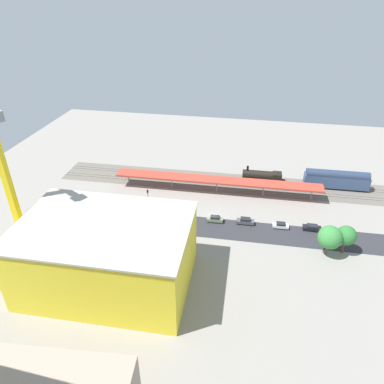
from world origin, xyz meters
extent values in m
plane|color=gray|center=(0.00, 0.00, 0.00)|extent=(168.78, 168.78, 0.00)
cube|color=#665E54|center=(0.00, -20.43, 0.00)|extent=(105.64, 14.38, 0.01)
cube|color=#2D2D33|center=(0.00, 4.79, 0.00)|extent=(105.59, 10.23, 0.01)
cube|color=#9E9EA8|center=(0.00, -23.73, 0.18)|extent=(105.48, 1.35, 0.12)
cube|color=#9E9EA8|center=(0.00, -22.29, 0.18)|extent=(105.48, 1.35, 0.12)
cube|color=#9E9EA8|center=(0.00, -18.58, 0.18)|extent=(105.48, 1.35, 0.12)
cube|color=#9E9EA8|center=(0.00, -17.14, 0.18)|extent=(105.48, 1.35, 0.12)
cube|color=#C63D2D|center=(0.66, -13.75, 4.41)|extent=(62.89, 5.49, 0.48)
cylinder|color=slate|center=(-27.61, -14.08, 2.08)|extent=(0.30, 0.30, 4.17)
cylinder|color=slate|center=(-13.47, -13.92, 2.08)|extent=(0.30, 0.30, 4.17)
cylinder|color=slate|center=(0.66, -13.75, 2.08)|extent=(0.30, 0.30, 4.17)
cylinder|color=slate|center=(14.80, -13.59, 2.08)|extent=(0.30, 0.30, 4.17)
cylinder|color=slate|center=(28.94, -13.42, 2.08)|extent=(0.30, 0.30, 4.17)
cube|color=black|center=(-13.64, -23.01, 0.50)|extent=(13.89, 2.85, 1.00)
cylinder|color=black|center=(-12.24, -22.99, 2.50)|extent=(11.08, 3.12, 2.99)
cube|color=black|center=(-17.76, -23.06, 1.84)|extent=(2.85, 3.22, 3.68)
cylinder|color=black|center=(-8.21, -22.95, 4.69)|extent=(0.70, 0.70, 1.40)
cube|color=black|center=(-35.92, -23.01, 0.30)|extent=(17.67, 2.64, 0.60)
cube|color=#384C72|center=(-35.92, -23.01, 2.52)|extent=(19.64, 3.28, 3.84)
cylinder|color=#273550|center=(-35.92, -23.01, 4.69)|extent=(18.85, 3.27, 3.05)
cube|color=black|center=(-26.35, 1.13, 0.15)|extent=(4.00, 1.92, 0.30)
cube|color=black|center=(-26.35, 1.13, 0.67)|extent=(4.75, 2.01, 0.74)
cube|color=#1E2328|center=(-26.35, 1.13, 1.29)|extent=(2.68, 1.73, 0.51)
cube|color=black|center=(-18.27, 1.58, 0.15)|extent=(3.54, 1.80, 0.30)
cube|color=silver|center=(-18.27, 1.58, 0.65)|extent=(4.20, 1.89, 0.71)
cube|color=#1E2328|center=(-18.27, 1.58, 1.27)|extent=(2.37, 1.63, 0.53)
cube|color=black|center=(-8.94, 1.39, 0.15)|extent=(3.98, 1.70, 0.30)
cube|color=#474C51|center=(-8.94, 1.39, 0.70)|extent=(4.73, 1.77, 0.79)
cube|color=#1E2328|center=(-8.94, 1.39, 1.43)|extent=(2.65, 1.55, 0.68)
cube|color=black|center=(-0.77, 1.86, 0.15)|extent=(3.73, 1.89, 0.30)
cube|color=gray|center=(-0.77, 1.86, 0.73)|extent=(4.43, 2.00, 0.87)
cube|color=#1E2328|center=(-0.77, 1.86, 1.44)|extent=(2.51, 1.69, 0.55)
cube|color=black|center=(7.56, 1.10, 0.15)|extent=(3.88, 1.77, 0.30)
cube|color=black|center=(7.56, 1.10, 0.69)|extent=(4.61, 1.84, 0.77)
cube|color=#1E2328|center=(7.56, 1.10, 1.40)|extent=(2.58, 1.62, 0.65)
cube|color=black|center=(15.73, 1.58, 0.15)|extent=(3.88, 1.94, 0.30)
cube|color=#474C51|center=(15.73, 1.58, 0.75)|extent=(4.61, 2.05, 0.90)
cube|color=#1E2328|center=(15.73, 1.58, 1.47)|extent=(2.61, 1.72, 0.54)
cube|color=black|center=(23.38, 1.11, 0.15)|extent=(3.51, 1.79, 0.30)
cube|color=maroon|center=(23.38, 1.11, 0.74)|extent=(4.18, 1.87, 0.89)
cube|color=#1E2328|center=(23.38, 1.11, 1.53)|extent=(2.35, 1.63, 0.68)
cube|color=black|center=(32.08, 1.48, 0.15)|extent=(3.89, 1.90, 0.30)
cube|color=#474C51|center=(32.08, 1.48, 0.70)|extent=(4.62, 2.01, 0.81)
cube|color=#1E2328|center=(32.08, 1.48, 1.41)|extent=(2.61, 1.71, 0.60)
cube|color=yellow|center=(18.75, 28.13, 7.37)|extent=(34.25, 23.20, 14.74)
cube|color=#ADA89E|center=(18.75, 28.13, 14.94)|extent=(34.86, 23.81, 0.40)
cube|color=gray|center=(41.68, 22.94, 0.60)|extent=(3.60, 3.60, 1.20)
cube|color=yellow|center=(41.68, 22.94, 17.25)|extent=(1.40, 1.40, 34.50)
cube|color=black|center=(20.81, 11.14, 0.25)|extent=(9.02, 2.55, 0.50)
cube|color=silver|center=(19.76, 11.10, 1.98)|extent=(6.93, 2.72, 2.96)
cube|color=maroon|center=(24.23, 11.27, 1.63)|extent=(2.19, 2.54, 2.26)
cylinder|color=brown|center=(-28.60, 10.72, 1.64)|extent=(0.44, 0.44, 3.27)
sphere|color=#38843D|center=(-28.60, 10.72, 5.24)|extent=(5.61, 5.61, 5.61)
cylinder|color=brown|center=(-32.55, 9.08, 1.72)|extent=(0.57, 0.57, 3.44)
sphere|color=#2D7233|center=(-32.55, 9.08, 5.09)|extent=(4.71, 4.71, 4.71)
cylinder|color=brown|center=(32.88, 9.24, 1.78)|extent=(0.46, 0.46, 3.56)
sphere|color=#38843D|center=(32.88, 9.24, 5.63)|extent=(5.91, 5.91, 5.91)
cylinder|color=#333333|center=(18.29, 0.28, 3.11)|extent=(0.16, 0.16, 6.22)
cube|color=black|center=(18.29, 0.28, 6.67)|extent=(0.36, 0.36, 0.90)
sphere|color=red|center=(18.51, 0.28, 6.67)|extent=(0.20, 0.20, 0.20)
camera|label=1|loc=(-8.66, 80.44, 55.98)|focal=33.03mm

